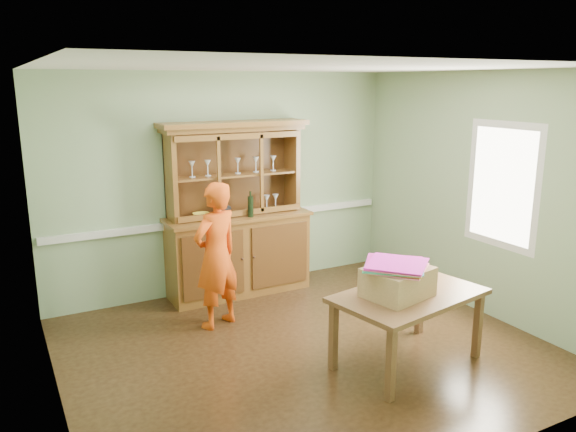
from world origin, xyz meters
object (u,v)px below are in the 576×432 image
china_hutch (237,234)px  cardboard_box (398,282)px  person (216,256)px  dining_table (409,302)px

china_hutch → cardboard_box: (0.52, -2.44, 0.08)m
person → dining_table: bearing=105.9°
person → cardboard_box: bearing=102.7°
china_hutch → person: 1.01m
dining_table → person: (-1.25, 1.62, 0.18)m
dining_table → person: 2.06m
dining_table → person: bearing=117.1°
cardboard_box → person: bearing=124.4°
china_hutch → dining_table: 2.53m
china_hutch → dining_table: bearing=-74.9°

